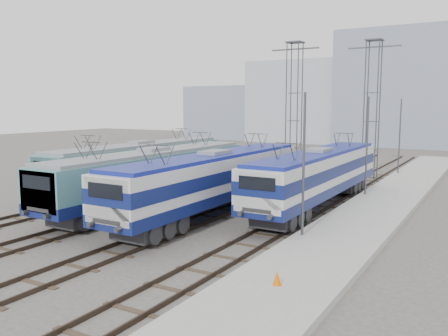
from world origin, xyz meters
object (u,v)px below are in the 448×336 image
locomotive_center_right (213,177)px  mast_front (304,168)px  locomotive_center_left (152,173)px  mast_mid (367,148)px  locomotive_far_right (318,173)px  safety_cone (277,278)px  catenary_tower_west (294,103)px  catenary_tower_east (372,103)px  mast_rear (400,138)px  locomotive_far_left (139,162)px

locomotive_center_right → mast_front: bearing=-19.9°
locomotive_center_left → mast_mid: bearing=41.8°
locomotive_center_right → mast_front: size_ratio=2.53×
locomotive_far_right → safety_cone: 14.33m
catenary_tower_west → catenary_tower_east: 6.80m
locomotive_far_right → mast_mid: size_ratio=2.48×
mast_rear → safety_cone: 30.62m
catenary_tower_west → safety_cone: (10.16, -26.44, -6.09)m
locomotive_center_left → locomotive_far_right: bearing=29.4°
catenary_tower_west → mast_rear: catenary_tower_west is taller
locomotive_far_right → safety_cone: bearing=-76.1°
locomotive_center_right → catenary_tower_east: bearing=77.8°
safety_cone → mast_rear: bearing=92.9°
catenary_tower_east → mast_mid: 10.69m
locomotive_far_left → locomotive_center_left: bearing=-42.1°
catenary_tower_east → mast_rear: 4.28m
catenary_tower_west → mast_mid: (8.60, -8.00, -3.14)m
locomotive_far_left → catenary_tower_east: 20.96m
mast_rear → catenary_tower_west: bearing=-155.1°
mast_rear → catenary_tower_east: bearing=-136.4°
catenary_tower_east → mast_front: (2.10, -22.00, -3.14)m
locomotive_far_right → mast_front: 7.71m
locomotive_center_right → safety_cone: (7.91, -8.74, -1.71)m
catenary_tower_west → catenary_tower_east: size_ratio=1.00×
mast_rear → locomotive_far_right: bearing=-96.4°
catenary_tower_east → mast_mid: bearing=-78.1°
locomotive_center_left → catenary_tower_east: (8.75, 19.69, 4.45)m
catenary_tower_west → catenary_tower_east: same height
locomotive_far_left → locomotive_far_right: locomotive_far_left is taller
catenary_tower_east → mast_front: catenary_tower_east is taller
mast_mid → mast_rear: 12.00m
mast_front → catenary_tower_west: bearing=113.3°
locomotive_far_right → safety_cone: locomotive_far_right is taller
catenary_tower_east → safety_cone: (3.66, -28.44, -6.09)m
locomotive_center_right → safety_cone: bearing=-47.9°
catenary_tower_west → catenary_tower_east: bearing=17.1°
locomotive_far_right → locomotive_far_left: bearing=-175.8°
locomotive_far_left → locomotive_center_left: size_ratio=1.00×
mast_front → mast_rear: same height
locomotive_far_right → locomotive_center_right: bearing=-131.6°
mast_front → mast_rear: size_ratio=1.00×
mast_front → safety_cone: (1.56, -6.44, -2.95)m
locomotive_center_left → mast_rear: size_ratio=2.51×
mast_rear → mast_mid: bearing=-90.0°
safety_cone → catenary_tower_west: bearing=111.0°
locomotive_center_left → locomotive_center_right: bearing=-0.1°
mast_rear → safety_cone: mast_rear is taller
locomotive_far_right → mast_front: (1.85, -7.38, 1.27)m
locomotive_far_left → mast_front: bearing=-22.6°
catenary_tower_east → locomotive_far_right: bearing=-89.0°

